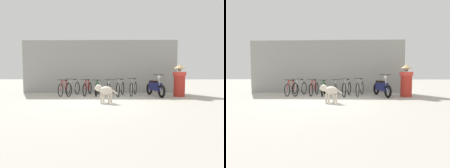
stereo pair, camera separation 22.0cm
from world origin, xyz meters
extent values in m
plane|color=#B7B2A5|center=(0.00, 0.00, 0.00)|extent=(60.00, 60.00, 0.00)
cube|color=gray|center=(0.00, 3.34, 1.56)|extent=(9.17, 0.20, 3.12)
torus|color=black|center=(-1.78, 1.43, 0.32)|extent=(0.10, 0.64, 0.64)
torus|color=black|center=(-1.69, 2.51, 0.32)|extent=(0.10, 0.64, 0.64)
cylinder|color=red|center=(-1.74, 1.85, 0.53)|extent=(0.07, 0.54, 0.53)
cylinder|color=red|center=(-1.72, 2.16, 0.51)|extent=(0.04, 0.14, 0.49)
cylinder|color=red|center=(-1.74, 1.90, 0.77)|extent=(0.08, 0.62, 0.06)
cylinder|color=red|center=(-1.70, 2.31, 0.30)|extent=(0.06, 0.41, 0.08)
cylinder|color=red|center=(-1.70, 2.36, 0.54)|extent=(0.06, 0.32, 0.45)
cylinder|color=red|center=(-1.77, 1.51, 0.55)|extent=(0.04, 0.19, 0.48)
cube|color=black|center=(-1.71, 2.21, 0.79)|extent=(0.09, 0.19, 0.05)
cylinder|color=black|center=(-1.77, 1.59, 0.83)|extent=(0.46, 0.06, 0.02)
torus|color=black|center=(-1.39, 1.47, 0.34)|extent=(0.17, 0.67, 0.67)
torus|color=black|center=(-1.18, 2.49, 0.34)|extent=(0.17, 0.67, 0.67)
cylinder|color=beige|center=(-1.31, 1.86, 0.56)|extent=(0.13, 0.51, 0.56)
cylinder|color=beige|center=(-1.25, 2.16, 0.54)|extent=(0.05, 0.13, 0.51)
cylinder|color=beige|center=(-1.30, 1.92, 0.81)|extent=(0.15, 0.59, 0.06)
cylinder|color=beige|center=(-1.22, 2.30, 0.31)|extent=(0.11, 0.39, 0.08)
cylinder|color=beige|center=(-1.21, 2.35, 0.56)|extent=(0.09, 0.31, 0.47)
cylinder|color=beige|center=(-1.37, 1.55, 0.58)|extent=(0.06, 0.18, 0.50)
cube|color=black|center=(-1.24, 2.21, 0.82)|extent=(0.10, 0.19, 0.05)
cylinder|color=black|center=(-1.35, 1.62, 0.87)|extent=(0.46, 0.11, 0.02)
torus|color=black|center=(-0.61, 1.55, 0.33)|extent=(0.11, 0.65, 0.65)
torus|color=black|center=(-0.49, 2.64, 0.33)|extent=(0.11, 0.65, 0.65)
cylinder|color=red|center=(-0.56, 1.97, 0.54)|extent=(0.08, 0.54, 0.54)
cylinder|color=red|center=(-0.53, 2.29, 0.52)|extent=(0.04, 0.14, 0.50)
cylinder|color=red|center=(-0.56, 2.03, 0.78)|extent=(0.09, 0.63, 0.06)
cylinder|color=red|center=(-0.51, 2.44, 0.30)|extent=(0.07, 0.41, 0.08)
cylinder|color=red|center=(-0.51, 2.49, 0.55)|extent=(0.06, 0.32, 0.46)
cylinder|color=red|center=(-0.60, 1.63, 0.56)|extent=(0.05, 0.19, 0.48)
cube|color=black|center=(-0.52, 2.34, 0.80)|extent=(0.09, 0.19, 0.05)
cylinder|color=black|center=(-0.59, 1.72, 0.84)|extent=(0.46, 0.07, 0.02)
torus|color=black|center=(-0.04, 1.51, 0.32)|extent=(0.06, 0.64, 0.64)
torus|color=black|center=(-0.02, 2.51, 0.32)|extent=(0.06, 0.64, 0.64)
cylinder|color=#1E7238|center=(-0.03, 1.89, 0.53)|extent=(0.03, 0.50, 0.53)
cylinder|color=#1E7238|center=(-0.03, 2.18, 0.51)|extent=(0.03, 0.13, 0.48)
cylinder|color=#1E7238|center=(-0.03, 1.94, 0.76)|extent=(0.03, 0.58, 0.06)
cylinder|color=#1E7238|center=(-0.03, 2.32, 0.29)|extent=(0.03, 0.38, 0.08)
cylinder|color=#1E7238|center=(-0.03, 2.37, 0.53)|extent=(0.03, 0.30, 0.44)
cylinder|color=#1E7238|center=(-0.04, 1.58, 0.55)|extent=(0.03, 0.18, 0.47)
cube|color=black|center=(-0.03, 2.23, 0.78)|extent=(0.07, 0.18, 0.05)
cylinder|color=black|center=(-0.03, 1.66, 0.82)|extent=(0.46, 0.03, 0.02)
torus|color=black|center=(0.64, 1.38, 0.33)|extent=(0.12, 0.65, 0.65)
torus|color=black|center=(0.52, 2.39, 0.33)|extent=(0.12, 0.65, 0.65)
cylinder|color=beige|center=(0.60, 1.77, 0.54)|extent=(0.09, 0.50, 0.54)
cylinder|color=beige|center=(0.56, 2.06, 0.52)|extent=(0.04, 0.13, 0.50)
cylinder|color=beige|center=(0.59, 1.82, 0.78)|extent=(0.10, 0.59, 0.06)
cylinder|color=beige|center=(0.54, 2.20, 0.30)|extent=(0.07, 0.39, 0.08)
cylinder|color=beige|center=(0.54, 2.25, 0.55)|extent=(0.06, 0.30, 0.46)
cylinder|color=beige|center=(0.63, 1.46, 0.56)|extent=(0.05, 0.18, 0.48)
cube|color=black|center=(0.55, 2.11, 0.80)|extent=(0.09, 0.19, 0.05)
cylinder|color=black|center=(0.63, 1.53, 0.84)|extent=(0.46, 0.08, 0.02)
torus|color=black|center=(1.05, 1.33, 0.34)|extent=(0.22, 0.67, 0.68)
torus|color=black|center=(1.33, 2.37, 0.34)|extent=(0.22, 0.67, 0.68)
cylinder|color=beige|center=(1.16, 1.73, 0.57)|extent=(0.17, 0.52, 0.57)
cylinder|color=beige|center=(1.24, 2.03, 0.55)|extent=(0.06, 0.14, 0.52)
cylinder|color=beige|center=(1.17, 1.79, 0.82)|extent=(0.19, 0.61, 0.06)
cylinder|color=beige|center=(1.28, 2.18, 0.32)|extent=(0.13, 0.40, 0.08)
cylinder|color=beige|center=(1.29, 2.23, 0.57)|extent=(0.11, 0.32, 0.48)
cylinder|color=beige|center=(1.07, 1.41, 0.59)|extent=(0.08, 0.19, 0.51)
cube|color=black|center=(1.26, 2.09, 0.83)|extent=(0.11, 0.19, 0.05)
cylinder|color=black|center=(1.09, 1.49, 0.88)|extent=(0.45, 0.14, 0.02)
torus|color=black|center=(1.72, 1.47, 0.35)|extent=(0.25, 0.68, 0.70)
torus|color=black|center=(2.03, 2.46, 0.35)|extent=(0.25, 0.68, 0.70)
cylinder|color=beige|center=(1.84, 1.86, 0.58)|extent=(0.18, 0.50, 0.58)
cylinder|color=beige|center=(1.93, 2.14, 0.56)|extent=(0.07, 0.13, 0.53)
cylinder|color=beige|center=(1.85, 1.91, 0.84)|extent=(0.21, 0.58, 0.06)
cylinder|color=beige|center=(1.97, 2.28, 0.32)|extent=(0.15, 0.38, 0.08)
cylinder|color=beige|center=(1.99, 2.32, 0.59)|extent=(0.12, 0.30, 0.49)
cylinder|color=beige|center=(1.74, 1.55, 0.60)|extent=(0.08, 0.18, 0.52)
cube|color=black|center=(1.94, 2.19, 0.85)|extent=(0.12, 0.19, 0.05)
cylinder|color=black|center=(1.76, 1.62, 0.90)|extent=(0.45, 0.16, 0.02)
torus|color=black|center=(3.10, 1.08, 0.31)|extent=(0.25, 0.64, 0.63)
torus|color=black|center=(2.79, 2.38, 0.31)|extent=(0.25, 0.64, 0.63)
cube|color=navy|center=(2.94, 1.73, 0.49)|extent=(0.49, 0.97, 0.39)
cube|color=black|center=(2.91, 1.89, 0.73)|extent=(0.37, 0.63, 0.10)
cylinder|color=silver|center=(3.04, 1.32, 0.79)|extent=(0.08, 0.16, 0.60)
cylinder|color=silver|center=(3.07, 1.18, 0.40)|extent=(0.09, 0.23, 0.21)
cylinder|color=black|center=(3.03, 1.37, 1.08)|extent=(0.57, 0.16, 0.03)
sphere|color=silver|center=(3.04, 1.34, 0.96)|extent=(0.17, 0.17, 0.14)
ellipsoid|color=beige|center=(0.55, -0.35, 0.48)|extent=(0.65, 0.56, 0.33)
cylinder|color=beige|center=(0.36, -0.34, 0.18)|extent=(0.10, 0.10, 0.35)
cylinder|color=beige|center=(0.44, -0.18, 0.18)|extent=(0.10, 0.10, 0.35)
cylinder|color=beige|center=(0.66, -0.51, 0.18)|extent=(0.10, 0.10, 0.35)
cylinder|color=beige|center=(0.75, -0.35, 0.18)|extent=(0.10, 0.10, 0.35)
sphere|color=beige|center=(0.24, -0.18, 0.57)|extent=(0.38, 0.38, 0.28)
ellipsoid|color=beige|center=(0.14, -0.12, 0.54)|extent=(0.19, 0.17, 0.11)
cylinder|color=beige|center=(0.89, -0.53, 0.44)|extent=(0.25, 0.16, 0.18)
cylinder|color=#B72D23|center=(4.11, 1.58, 0.61)|extent=(0.63, 0.63, 1.22)
cylinder|color=#D63C32|center=(4.11, 1.58, 1.13)|extent=(0.74, 0.74, 0.18)
sphere|color=tan|center=(4.11, 1.58, 1.34)|extent=(0.23, 0.23, 0.19)
cone|color=tan|center=(4.11, 1.58, 1.49)|extent=(0.68, 0.68, 0.20)
camera|label=1|loc=(0.86, -7.12, 1.11)|focal=28.00mm
camera|label=2|loc=(1.08, -7.12, 1.11)|focal=28.00mm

